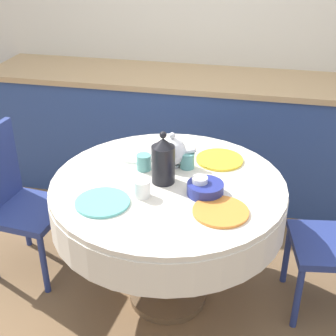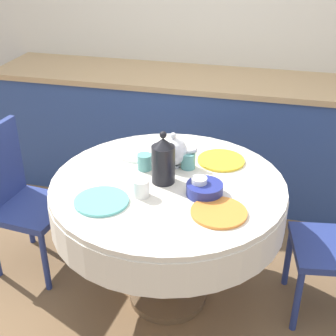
% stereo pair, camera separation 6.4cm
% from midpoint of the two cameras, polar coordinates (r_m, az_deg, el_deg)
% --- Properties ---
extents(ground_plane, '(12.00, 12.00, 0.00)m').
position_cam_midpoint_polar(ground_plane, '(2.82, -0.67, -15.37)').
color(ground_plane, brown).
extents(wall_back, '(7.00, 0.05, 2.60)m').
position_cam_midpoint_polar(wall_back, '(3.68, 5.04, 18.11)').
color(wall_back, silver).
rests_on(wall_back, ground_plane).
extents(kitchen_counter, '(3.24, 0.64, 0.93)m').
position_cam_midpoint_polar(kitchen_counter, '(3.61, 3.77, 4.03)').
color(kitchen_counter, '#2D4784').
rests_on(kitchen_counter, ground_plane).
extents(dining_table, '(1.20, 1.20, 0.77)m').
position_cam_midpoint_polar(dining_table, '(2.42, -0.76, -4.34)').
color(dining_table, brown).
rests_on(dining_table, ground_plane).
extents(chair_right, '(0.44, 0.44, 0.92)m').
position_cam_midpoint_polar(chair_right, '(2.90, -18.73, -3.36)').
color(chair_right, navy).
rests_on(chair_right, ground_plane).
extents(plate_near_left, '(0.26, 0.26, 0.01)m').
position_cam_midpoint_polar(plate_near_left, '(2.21, -8.81, -4.16)').
color(plate_near_left, '#60BCB7').
rests_on(plate_near_left, dining_table).
extents(cup_near_left, '(0.08, 0.08, 0.08)m').
position_cam_midpoint_polar(cup_near_left, '(2.22, -3.99, -2.54)').
color(cup_near_left, white).
rests_on(cup_near_left, dining_table).
extents(plate_near_right, '(0.26, 0.26, 0.01)m').
position_cam_midpoint_polar(plate_near_right, '(2.13, 5.58, -5.31)').
color(plate_near_right, orange).
rests_on(plate_near_right, dining_table).
extents(cup_near_right, '(0.08, 0.08, 0.08)m').
position_cam_midpoint_polar(cup_near_right, '(2.25, 3.07, -2.10)').
color(cup_near_right, white).
rests_on(cup_near_right, dining_table).
extents(plate_far_left, '(0.26, 0.26, 0.01)m').
position_cam_midpoint_polar(plate_far_left, '(2.64, -4.54, 1.90)').
color(plate_far_left, white).
rests_on(plate_far_left, dining_table).
extents(cup_far_left, '(0.08, 0.08, 0.08)m').
position_cam_midpoint_polar(cup_far_left, '(2.46, -3.71, 0.70)').
color(cup_far_left, '#5BA39E').
rests_on(cup_far_left, dining_table).
extents(plate_far_right, '(0.26, 0.26, 0.01)m').
position_cam_midpoint_polar(plate_far_right, '(2.57, 5.60, 1.03)').
color(plate_far_right, yellow).
rests_on(plate_far_right, dining_table).
extents(cup_far_right, '(0.08, 0.08, 0.08)m').
position_cam_midpoint_polar(cup_far_right, '(2.47, 1.63, 0.92)').
color(cup_far_right, '#5BA39E').
rests_on(cup_far_right, dining_table).
extents(coffee_carafe, '(0.12, 0.12, 0.27)m').
position_cam_midpoint_polar(coffee_carafe, '(2.30, -1.37, 0.92)').
color(coffee_carafe, black).
rests_on(coffee_carafe, dining_table).
extents(teapot, '(0.20, 0.15, 0.19)m').
position_cam_midpoint_polar(teapot, '(2.47, -0.19, 2.05)').
color(teapot, white).
rests_on(teapot, dining_table).
extents(fruit_bowl, '(0.18, 0.18, 0.06)m').
position_cam_midpoint_polar(fruit_bowl, '(2.25, 3.76, -2.54)').
color(fruit_bowl, navy).
rests_on(fruit_bowl, dining_table).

